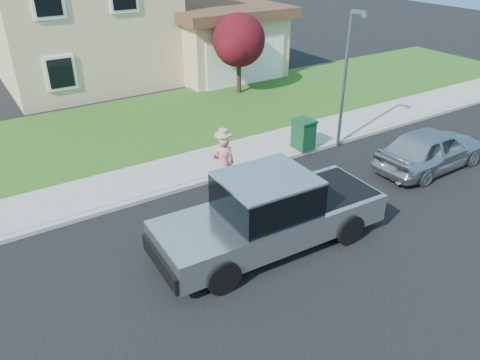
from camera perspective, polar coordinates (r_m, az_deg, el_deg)
name	(u,v)px	position (r m, az deg, el deg)	size (l,w,h in m)	color
ground	(267,222)	(12.96, 3.26, -5.15)	(80.00, 80.00, 0.00)	black
curb	(241,171)	(15.49, 0.07, 1.12)	(40.00, 0.20, 0.12)	gray
sidewalk	(224,158)	(16.33, -2.01, 2.65)	(40.00, 2.00, 0.15)	gray
lawn	(169,120)	(20.04, -8.66, 7.26)	(40.00, 7.00, 0.10)	#224F16
house	(106,16)	(26.56, -16.07, 18.69)	(14.00, 11.30, 6.85)	tan
pickup_truck	(270,213)	(11.62, 3.69, -4.09)	(6.10, 2.44, 1.98)	black
woman	(223,163)	(14.01, -2.04, 2.14)	(0.78, 0.64, 2.03)	#E1857B
sedan	(431,149)	(16.74, 22.29, 3.55)	(1.70, 4.22, 1.44)	#AFB2B6
ornamental_tree	(239,43)	(22.61, -0.07, 16.41)	(2.71, 2.45, 3.72)	black
trash_bin	(303,134)	(16.89, 7.74, 5.61)	(0.67, 0.77, 1.07)	#0F3A1E
street_lamp	(347,73)	(16.87, 12.87, 12.56)	(0.37, 0.63, 4.84)	slate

